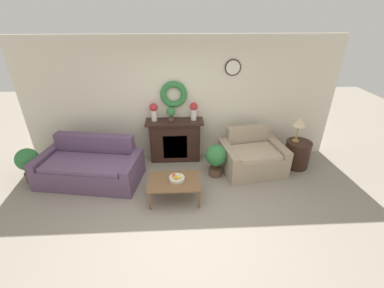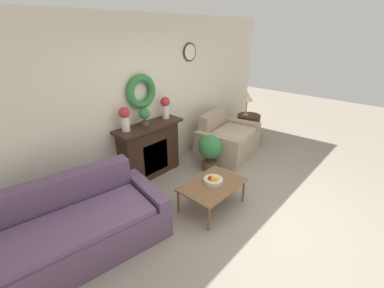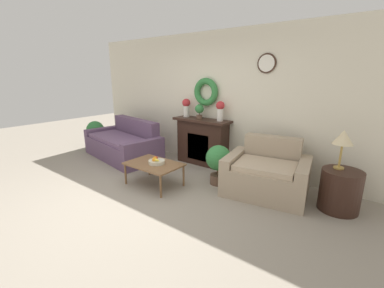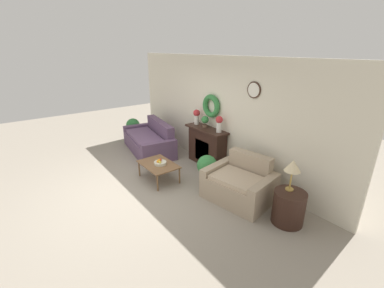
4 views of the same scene
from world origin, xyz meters
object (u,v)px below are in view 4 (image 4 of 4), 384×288
at_px(loveseat_right, 240,184).
at_px(potted_plant_floor_by_loveseat, 207,167).
at_px(vase_on_mantel_left, 197,116).
at_px(couch_left, 150,141).
at_px(potted_plant_floor_by_couch, 133,127).
at_px(table_lamp, 293,167).
at_px(potted_plant_on_mantel, 205,121).
at_px(vase_on_mantel_right, 219,123).
at_px(coffee_table, 158,165).
at_px(side_table_by_loveseat, 289,207).
at_px(fireplace, 207,146).
at_px(fruit_bowl, 160,162).

xyz_separation_m(loveseat_right, potted_plant_floor_by_loveseat, (-0.80, -0.18, 0.11)).
bearing_deg(loveseat_right, vase_on_mantel_left, 156.24).
bearing_deg(couch_left, vase_on_mantel_left, 39.60).
relative_size(couch_left, potted_plant_floor_by_couch, 2.99).
height_order(table_lamp, potted_plant_floor_by_couch, table_lamp).
bearing_deg(potted_plant_floor_by_loveseat, potted_plant_floor_by_couch, 179.59).
bearing_deg(table_lamp, potted_plant_on_mantel, 172.37).
bearing_deg(vase_on_mantel_right, coffee_table, -106.76).
height_order(couch_left, potted_plant_floor_by_loveseat, couch_left).
bearing_deg(table_lamp, coffee_table, -158.25).
bearing_deg(vase_on_mantel_right, potted_plant_floor_by_loveseat, -59.25).
relative_size(loveseat_right, coffee_table, 1.49).
bearing_deg(potted_plant_on_mantel, coffee_table, -87.61).
bearing_deg(side_table_by_loveseat, potted_plant_floor_by_couch, -177.48).
height_order(fireplace, loveseat_right, fireplace).
height_order(couch_left, vase_on_mantel_right, vase_on_mantel_right).
bearing_deg(fruit_bowl, potted_plant_on_mantel, 94.17).
bearing_deg(potted_plant_floor_by_loveseat, vase_on_mantel_right, 120.75).
distance_m(couch_left, side_table_by_loveseat, 4.39).
relative_size(vase_on_mantel_left, potted_plant_floor_by_loveseat, 0.56).
height_order(fruit_bowl, vase_on_mantel_right, vase_on_mantel_right).
distance_m(fireplace, fruit_bowl, 1.40).
xyz_separation_m(vase_on_mantel_left, potted_plant_floor_by_couch, (-2.49, -0.68, -0.78)).
bearing_deg(vase_on_mantel_left, fireplace, -0.76).
bearing_deg(vase_on_mantel_left, loveseat_right, -14.34).
bearing_deg(loveseat_right, potted_plant_floor_by_loveseat, -177.10).
xyz_separation_m(couch_left, coffee_table, (1.70, -0.69, 0.06)).
distance_m(couch_left, potted_plant_on_mantel, 1.98).
bearing_deg(potted_plant_on_mantel, vase_on_mantel_left, 176.86).
relative_size(coffee_table, potted_plant_floor_by_loveseat, 1.34).
distance_m(fireplace, table_lamp, 2.69).
bearing_deg(fireplace, loveseat_right, -17.72).
bearing_deg(vase_on_mantel_right, loveseat_right, -23.44).
height_order(coffee_table, vase_on_mantel_right, vase_on_mantel_right).
bearing_deg(potted_plant_floor_by_couch, side_table_by_loveseat, 2.52).
xyz_separation_m(coffee_table, potted_plant_on_mantel, (-0.06, 1.40, 0.80)).
xyz_separation_m(fruit_bowl, side_table_by_loveseat, (2.64, 0.97, -0.14)).
distance_m(side_table_by_loveseat, potted_plant_on_mantel, 2.91).
xyz_separation_m(fireplace, vase_on_mantel_left, (-0.43, 0.01, 0.71)).
distance_m(coffee_table, potted_plant_on_mantel, 1.62).
relative_size(vase_on_mantel_right, potted_plant_floor_by_couch, 0.55).
bearing_deg(potted_plant_floor_by_loveseat, vase_on_mantel_left, 150.97).
xyz_separation_m(coffee_table, table_lamp, (2.62, 1.05, 0.66)).
relative_size(fireplace, vase_on_mantel_left, 3.20).
bearing_deg(side_table_by_loveseat, table_lamp, 141.34).
xyz_separation_m(fruit_bowl, potted_plant_floor_by_loveseat, (0.81, 0.70, -0.01)).
height_order(loveseat_right, potted_plant_on_mantel, potted_plant_on_mantel).
bearing_deg(potted_plant_floor_by_loveseat, coffee_table, -139.75).
height_order(fruit_bowl, potted_plant_floor_by_couch, potted_plant_floor_by_couch).
bearing_deg(vase_on_mantel_right, fruit_bowl, -105.37).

